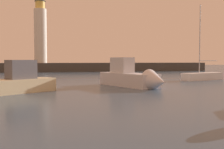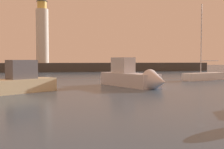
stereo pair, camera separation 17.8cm
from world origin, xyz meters
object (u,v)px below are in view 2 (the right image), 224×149
motorboat_0 (135,78)px  motorboat_3 (8,83)px  lighthouse (42,32)px  sailboat_moored (204,76)px

motorboat_0 → motorboat_3: 11.75m
lighthouse → motorboat_0: lighthouse is taller
motorboat_0 → motorboat_3: (-11.29, -3.27, -0.10)m
lighthouse → sailboat_moored: lighthouse is taller
sailboat_moored → motorboat_3: bearing=-155.7°
lighthouse → sailboat_moored: bearing=-56.0°
lighthouse → motorboat_3: (-1.41, -42.21, -8.16)m
lighthouse → sailboat_moored: 39.34m
lighthouse → motorboat_3: size_ratio=2.05×
motorboat_0 → sailboat_moored: size_ratio=0.91×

